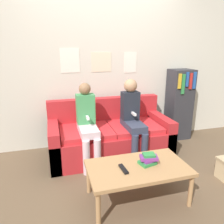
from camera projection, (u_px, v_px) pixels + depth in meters
ground_plane at (120, 171)px, 2.82m from camera, size 10.00×10.00×0.00m
wall_back at (101, 63)px, 3.38m from camera, size 8.00×0.07×2.60m
couch at (109, 137)px, 3.22m from camera, size 1.72×0.80×0.79m
coffee_table at (138, 170)px, 2.21m from camera, size 1.01×0.57×0.38m
person_left at (87, 122)px, 2.86m from camera, size 0.24×0.55×1.09m
person_right at (133, 115)px, 3.03m from camera, size 0.24×0.55×1.12m
tv_remote at (123, 169)px, 2.13m from camera, size 0.05×0.17×0.02m
book_stack at (148, 159)px, 2.23m from camera, size 0.21×0.16×0.11m
bookshelf at (179, 104)px, 3.73m from camera, size 0.37×0.34×1.19m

